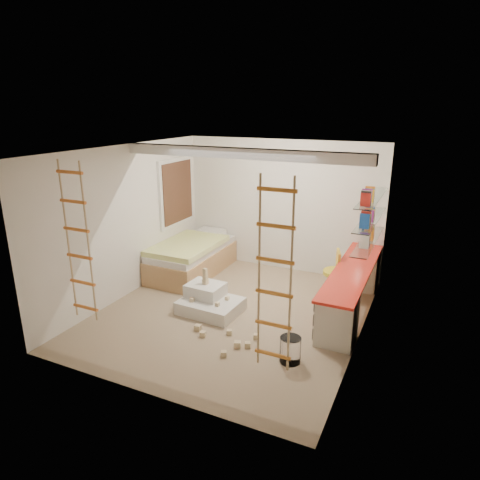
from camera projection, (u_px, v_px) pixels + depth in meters
The scene contains 15 objects.
floor at pixel (232, 313), 6.93m from camera, with size 4.50×4.50×0.00m, color #94785F.
ceiling_beam at pixel (240, 153), 6.43m from camera, with size 4.00×0.18×0.16m, color white.
window_frame at pixel (176, 192), 8.55m from camera, with size 0.06×1.15×1.35m, color white.
window_blind at pixel (178, 192), 8.53m from camera, with size 0.02×1.00×1.20m, color #4C2D1E.
rope_ladder_left at pixel (78, 243), 5.50m from camera, with size 0.41×0.04×2.13m, color orange, non-canonical shape.
rope_ladder_right at pixel (275, 277), 4.42m from camera, with size 0.41×0.04×2.13m, color orange, non-canonical shape.
waste_bin at pixel (290, 350), 5.56m from camera, with size 0.28×0.28×0.35m, color white.
desk at pixel (352, 288), 6.86m from camera, with size 0.56×2.80×0.75m.
shelves at pixel (370, 219), 6.70m from camera, with size 0.25×1.80×0.71m.
bed at pixel (192, 257), 8.48m from camera, with size 1.02×2.00×0.69m.
task_lamp at pixel (363, 229), 7.49m from camera, with size 0.14×0.36×0.57m.
swivel_chair at pixel (336, 283), 7.29m from camera, with size 0.65×0.65×0.88m.
play_platform at pixel (209, 301), 6.95m from camera, with size 0.98×0.78×0.42m.
toy_blocks at pixel (218, 313), 6.45m from camera, with size 1.31×1.25×0.69m.
books at pixel (371, 212), 6.67m from camera, with size 0.14×0.70×0.92m.
Camera 1 is at (2.75, -5.61, 3.22)m, focal length 32.00 mm.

